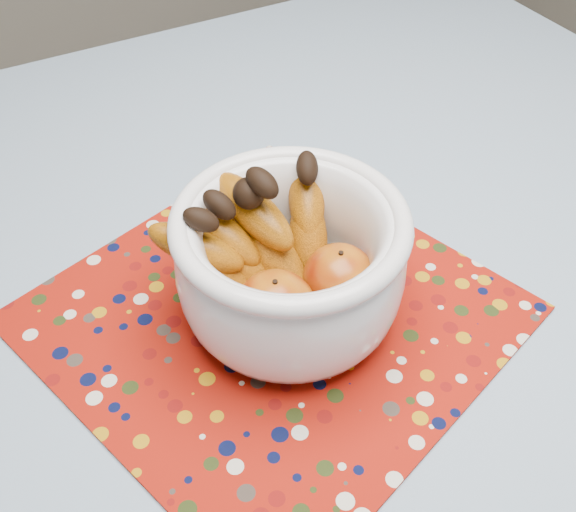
% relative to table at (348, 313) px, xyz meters
% --- Properties ---
extents(table, '(1.20, 1.20, 0.75)m').
position_rel_table_xyz_m(table, '(0.00, 0.00, 0.00)').
color(table, brown).
rests_on(table, ground).
extents(tablecloth, '(1.32, 1.32, 0.01)m').
position_rel_table_xyz_m(tablecloth, '(0.00, 0.00, 0.08)').
color(tablecloth, '#6286A3').
rests_on(tablecloth, table).
extents(placemat, '(0.55, 0.55, 0.00)m').
position_rel_table_xyz_m(placemat, '(-0.12, -0.02, 0.09)').
color(placemat, maroon).
rests_on(placemat, tablecloth).
extents(fruit_bowl, '(0.27, 0.25, 0.18)m').
position_rel_table_xyz_m(fruit_bowl, '(-0.11, -0.02, 0.17)').
color(fruit_bowl, white).
rests_on(fruit_bowl, placemat).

